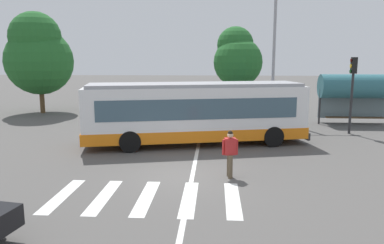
# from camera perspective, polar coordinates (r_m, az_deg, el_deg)

# --- Properties ---
(ground_plane) EXTENTS (160.00, 160.00, 0.00)m
(ground_plane) POSITION_cam_1_polar(r_m,az_deg,el_deg) (13.72, -1.35, -8.26)
(ground_plane) COLOR #514F4C
(city_transit_bus) EXTENTS (11.27, 4.94, 3.06)m
(city_transit_bus) POSITION_cam_1_polar(r_m,az_deg,el_deg) (18.32, 0.55, 1.44)
(city_transit_bus) COLOR black
(city_transit_bus) RESTS_ON ground_plane
(pedestrian_crossing_street) EXTENTS (0.57, 0.43, 1.72)m
(pedestrian_crossing_street) POSITION_cam_1_polar(r_m,az_deg,el_deg) (13.33, 5.89, -4.52)
(pedestrian_crossing_street) COLOR brown
(pedestrian_crossing_street) RESTS_ON ground_plane
(parked_car_white) EXTENTS (1.90, 4.52, 1.35)m
(parked_car_white) POSITION_cam_1_polar(r_m,az_deg,el_deg) (27.37, -10.74, 2.32)
(parked_car_white) COLOR black
(parked_car_white) RESTS_ON ground_plane
(parked_car_black) EXTENTS (2.00, 4.56, 1.35)m
(parked_car_black) POSITION_cam_1_polar(r_m,az_deg,el_deg) (26.90, -5.66, 2.32)
(parked_car_black) COLOR black
(parked_car_black) RESTS_ON ground_plane
(parked_car_champagne) EXTENTS (1.97, 4.55, 1.35)m
(parked_car_champagne) POSITION_cam_1_polar(r_m,az_deg,el_deg) (25.96, 0.46, 2.10)
(parked_car_champagne) COLOR black
(parked_car_champagne) RESTS_ON ground_plane
(parked_car_blue) EXTENTS (1.98, 4.55, 1.35)m
(parked_car_blue) POSITION_cam_1_polar(r_m,az_deg,el_deg) (26.09, 6.38, 2.07)
(parked_car_blue) COLOR black
(parked_car_blue) RESTS_ON ground_plane
(traffic_light_far_corner) EXTENTS (0.33, 0.32, 4.32)m
(traffic_light_far_corner) POSITION_cam_1_polar(r_m,az_deg,el_deg) (22.61, 23.56, 5.62)
(traffic_light_far_corner) COLOR #28282B
(traffic_light_far_corner) RESTS_ON ground_plane
(bus_stop_shelter) EXTENTS (4.68, 1.54, 3.25)m
(bus_stop_shelter) POSITION_cam_1_polar(r_m,az_deg,el_deg) (26.06, 24.13, 4.92)
(bus_stop_shelter) COLOR #28282B
(bus_stop_shelter) RESTS_ON ground_plane
(twin_arm_street_lamp) EXTENTS (4.12, 0.32, 9.35)m
(twin_arm_street_lamp) POSITION_cam_1_polar(r_m,az_deg,el_deg) (26.16, 12.63, 12.75)
(twin_arm_street_lamp) COLOR #939399
(twin_arm_street_lamp) RESTS_ON ground_plane
(background_tree_left) EXTENTS (5.13, 5.13, 7.74)m
(background_tree_left) POSITION_cam_1_polar(r_m,az_deg,el_deg) (31.08, -22.68, 9.62)
(background_tree_left) COLOR brown
(background_tree_left) RESTS_ON ground_plane
(background_tree_right) EXTENTS (4.05, 4.05, 6.87)m
(background_tree_right) POSITION_cam_1_polar(r_m,az_deg,el_deg) (31.27, 7.00, 9.92)
(background_tree_right) COLOR brown
(background_tree_right) RESTS_ON ground_plane
(crosswalk_painted_stripes) EXTENTS (5.79, 2.96, 0.01)m
(crosswalk_painted_stripes) POSITION_cam_1_polar(r_m,az_deg,el_deg) (11.74, -7.09, -11.51)
(crosswalk_painted_stripes) COLOR silver
(crosswalk_painted_stripes) RESTS_ON ground_plane
(lane_center_line) EXTENTS (0.16, 24.00, 0.01)m
(lane_center_line) POSITION_cam_1_polar(r_m,az_deg,el_deg) (15.61, 0.52, -6.00)
(lane_center_line) COLOR silver
(lane_center_line) RESTS_ON ground_plane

